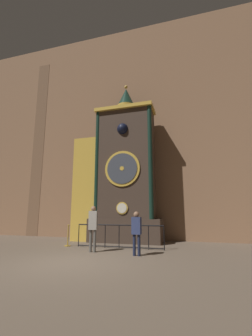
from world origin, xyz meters
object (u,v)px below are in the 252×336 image
stanchion_post (68,239)px  visitor_near (93,224)px  clock_tower (118,174)px  visitor_far (137,229)px

stanchion_post → visitor_near: bearing=-32.3°
clock_tower → visitor_near: size_ratio=5.04×
clock_tower → visitor_near: clock_tower is taller
visitor_near → stanchion_post: 2.27m
clock_tower → stanchion_post: (-1.76, -2.17, -3.38)m
visitor_near → visitor_far: visitor_near is taller
clock_tower → visitor_far: 4.89m
visitor_far → stanchion_post: visitor_far is taller
stanchion_post → visitor_far: bearing=-20.6°
visitor_near → stanchion_post: (-1.80, 1.14, -0.78)m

